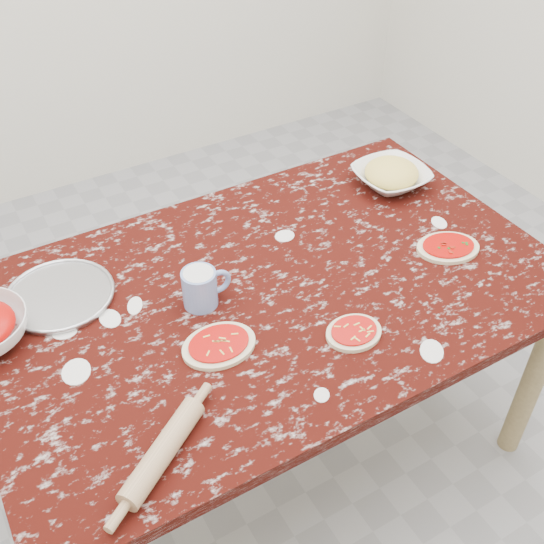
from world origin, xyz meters
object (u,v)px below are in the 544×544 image
(flour_mug, at_px, (201,287))
(worktable, at_px, (272,307))
(pizza_tray, at_px, (60,296))
(cheese_bowl, at_px, (391,177))
(rolling_pin, at_px, (163,451))

(flour_mug, bearing_deg, worktable, -9.83)
(pizza_tray, xyz_separation_m, flour_mug, (0.33, -0.21, 0.05))
(worktable, distance_m, flour_mug, 0.24)
(worktable, distance_m, pizza_tray, 0.59)
(worktable, bearing_deg, flour_mug, 170.17)
(pizza_tray, bearing_deg, worktable, -25.30)
(pizza_tray, height_order, flour_mug, flour_mug)
(worktable, height_order, cheese_bowl, cheese_bowl)
(pizza_tray, relative_size, flour_mug, 2.08)
(pizza_tray, xyz_separation_m, rolling_pin, (0.05, -0.61, 0.02))
(worktable, distance_m, rolling_pin, 0.61)
(worktable, height_order, flour_mug, flour_mug)
(worktable, bearing_deg, cheese_bowl, 21.93)
(cheese_bowl, distance_m, flour_mug, 0.83)
(flour_mug, bearing_deg, cheese_bowl, 14.60)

